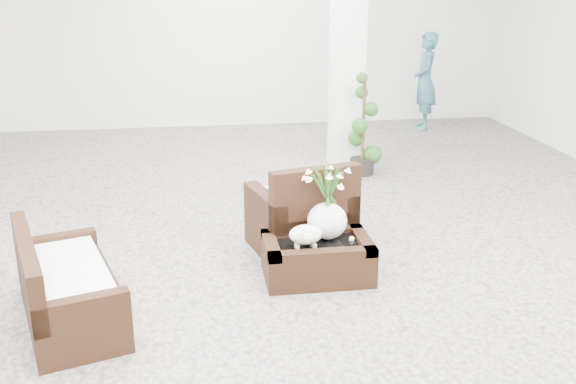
{
  "coord_description": "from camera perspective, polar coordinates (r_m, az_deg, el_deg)",
  "views": [
    {
      "loc": [
        -0.8,
        -5.56,
        2.46
      ],
      "look_at": [
        0.0,
        -0.1,
        0.62
      ],
      "focal_mm": 40.77,
      "sensor_mm": 36.0,
      "label": 1
    }
  ],
  "objects": [
    {
      "name": "coffee_table",
      "position": [
        5.59,
        2.57,
        -5.95
      ],
      "size": [
        0.9,
        0.6,
        0.31
      ],
      "primitive_type": "cube",
      "color": "black",
      "rests_on": "ground"
    },
    {
      "name": "tealight",
      "position": [
        5.6,
        5.58,
        -4.06
      ],
      "size": [
        0.04,
        0.04,
        0.03
      ],
      "primitive_type": "cylinder",
      "color": "white",
      "rests_on": "coffee_table"
    },
    {
      "name": "shopper",
      "position": [
        11.12,
        11.87,
        9.44
      ],
      "size": [
        0.5,
        0.65,
        1.59
      ],
      "primitive_type": "imported",
      "rotation": [
        0.0,
        0.0,
        -1.8
      ],
      "color": "#336772",
      "rests_on": "ground"
    },
    {
      "name": "armchair",
      "position": [
        6.04,
        1.07,
        -1.1
      ],
      "size": [
        1.0,
        0.97,
        0.88
      ],
      "primitive_type": "cube",
      "rotation": [
        0.0,
        0.0,
        3.39
      ],
      "color": "black",
      "rests_on": "ground"
    },
    {
      "name": "sheep_figurine",
      "position": [
        5.37,
        1.55,
        -3.92
      ],
      "size": [
        0.28,
        0.23,
        0.21
      ],
      "primitive_type": "ellipsoid",
      "color": "white",
      "rests_on": "coffee_table"
    },
    {
      "name": "ground",
      "position": [
        6.14,
        -0.14,
        -5.21
      ],
      "size": [
        11.0,
        11.0,
        0.0
      ],
      "primitive_type": "plane",
      "color": "gray",
      "rests_on": "ground"
    },
    {
      "name": "topiary",
      "position": [
        8.38,
        6.58,
        5.82
      ],
      "size": [
        0.34,
        0.34,
        1.29
      ],
      "primitive_type": null,
      "color": "#204717",
      "rests_on": "ground"
    },
    {
      "name": "loveseat",
      "position": [
        5.09,
        -18.61,
        -7.13
      ],
      "size": [
        0.99,
        1.43,
        0.7
      ],
      "primitive_type": "cube",
      "rotation": [
        0.0,
        0.0,
        1.88
      ],
      "color": "black",
      "rests_on": "ground"
    },
    {
      "name": "planter_narcissus",
      "position": [
        5.49,
        3.48,
        -0.16
      ],
      "size": [
        0.44,
        0.44,
        0.8
      ],
      "primitive_type": null,
      "color": "white",
      "rests_on": "coffee_table"
    },
    {
      "name": "column",
      "position": [
        8.63,
        5.25,
        13.64
      ],
      "size": [
        0.4,
        0.4,
        3.5
      ],
      "primitive_type": "cube",
      "color": "white",
      "rests_on": "ground"
    }
  ]
}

